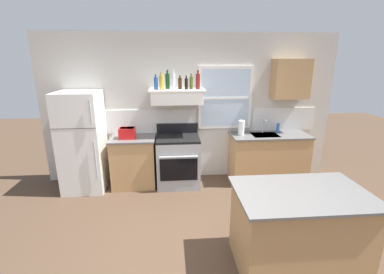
{
  "coord_description": "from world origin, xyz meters",
  "views": [
    {
      "loc": [
        -0.37,
        -2.72,
        2.26
      ],
      "look_at": [
        -0.05,
        1.2,
        1.1
      ],
      "focal_mm": 25.12,
      "sensor_mm": 36.0,
      "label": 1
    }
  ],
  "objects_px": {
    "toaster": "(127,133)",
    "bottle_dark_green_wine": "(168,81)",
    "refrigerator": "(82,142)",
    "stove_range": "(178,160)",
    "bottle_champagne_gold_foil": "(162,82)",
    "bottle_red_label_wine": "(198,81)",
    "paper_towel_roll": "(241,128)",
    "bottle_blue_liqueur": "(156,83)",
    "bottle_olive_oil_square": "(191,83)",
    "bottle_balsamic_dark": "(186,84)",
    "bottle_clear_tall": "(173,81)",
    "bottle_brown_stout": "(180,83)",
    "dish_soap_bottle": "(278,128)",
    "kitchen_island": "(298,229)"
  },
  "relations": [
    {
      "from": "toaster",
      "to": "bottle_dark_green_wine",
      "type": "height_order",
      "value": "bottle_dark_green_wine"
    },
    {
      "from": "refrigerator",
      "to": "stove_range",
      "type": "distance_m",
      "value": 1.7
    },
    {
      "from": "stove_range",
      "to": "bottle_champagne_gold_foil",
      "type": "bearing_deg",
      "value": 171.05
    },
    {
      "from": "bottle_red_label_wine",
      "to": "paper_towel_roll",
      "type": "relative_size",
      "value": 1.18
    },
    {
      "from": "bottle_blue_liqueur",
      "to": "bottle_red_label_wine",
      "type": "distance_m",
      "value": 0.71
    },
    {
      "from": "bottle_red_label_wine",
      "to": "stove_range",
      "type": "bearing_deg",
      "value": -173.42
    },
    {
      "from": "bottle_olive_oil_square",
      "to": "refrigerator",
      "type": "bearing_deg",
      "value": -175.74
    },
    {
      "from": "stove_range",
      "to": "bottle_red_label_wine",
      "type": "distance_m",
      "value": 1.46
    },
    {
      "from": "bottle_dark_green_wine",
      "to": "bottle_olive_oil_square",
      "type": "bearing_deg",
      "value": -2.05
    },
    {
      "from": "bottle_dark_green_wine",
      "to": "bottle_balsamic_dark",
      "type": "bearing_deg",
      "value": -16.7
    },
    {
      "from": "refrigerator",
      "to": "bottle_champagne_gold_foil",
      "type": "height_order",
      "value": "bottle_champagne_gold_foil"
    },
    {
      "from": "bottle_champagne_gold_foil",
      "to": "bottle_balsamic_dark",
      "type": "xyz_separation_m",
      "value": [
        0.42,
        -0.0,
        -0.02
      ]
    },
    {
      "from": "bottle_champagne_gold_foil",
      "to": "paper_towel_roll",
      "type": "distance_m",
      "value": 1.63
    },
    {
      "from": "bottle_champagne_gold_foil",
      "to": "bottle_balsamic_dark",
      "type": "relative_size",
      "value": 1.26
    },
    {
      "from": "bottle_clear_tall",
      "to": "toaster",
      "type": "bearing_deg",
      "value": -171.97
    },
    {
      "from": "toaster",
      "to": "stove_range",
      "type": "height_order",
      "value": "toaster"
    },
    {
      "from": "toaster",
      "to": "bottle_red_label_wine",
      "type": "bearing_deg",
      "value": 2.18
    },
    {
      "from": "toaster",
      "to": "paper_towel_roll",
      "type": "xyz_separation_m",
      "value": [
        2.03,
        0.04,
        0.04
      ]
    },
    {
      "from": "bottle_balsamic_dark",
      "to": "paper_towel_roll",
      "type": "xyz_separation_m",
      "value": [
        1.0,
        -0.0,
        -0.8
      ]
    },
    {
      "from": "bottle_brown_stout",
      "to": "bottle_balsamic_dark",
      "type": "xyz_separation_m",
      "value": [
        0.1,
        -0.07,
        -0.0
      ]
    },
    {
      "from": "toaster",
      "to": "bottle_red_label_wine",
      "type": "xyz_separation_m",
      "value": [
        1.23,
        0.05,
        0.87
      ]
    },
    {
      "from": "toaster",
      "to": "bottle_clear_tall",
      "type": "bearing_deg",
      "value": 8.03
    },
    {
      "from": "bottle_red_label_wine",
      "to": "dish_soap_bottle",
      "type": "distance_m",
      "value": 1.76
    },
    {
      "from": "stove_range",
      "to": "bottle_dark_green_wine",
      "type": "distance_m",
      "value": 1.43
    },
    {
      "from": "kitchen_island",
      "to": "bottle_dark_green_wine",
      "type": "bearing_deg",
      "value": 121.6
    },
    {
      "from": "bottle_blue_liqueur",
      "to": "bottle_champagne_gold_foil",
      "type": "relative_size",
      "value": 0.88
    },
    {
      "from": "bottle_clear_tall",
      "to": "bottle_red_label_wine",
      "type": "bearing_deg",
      "value": -9.42
    },
    {
      "from": "bottle_champagne_gold_foil",
      "to": "bottle_red_label_wine",
      "type": "height_order",
      "value": "bottle_red_label_wine"
    },
    {
      "from": "bottle_blue_liqueur",
      "to": "stove_range",
      "type": "bearing_deg",
      "value": -7.15
    },
    {
      "from": "refrigerator",
      "to": "bottle_clear_tall",
      "type": "xyz_separation_m",
      "value": [
        1.59,
        0.13,
        1.02
      ]
    },
    {
      "from": "bottle_brown_stout",
      "to": "bottle_olive_oil_square",
      "type": "xyz_separation_m",
      "value": [
        0.19,
        0.01,
        0.01
      ]
    },
    {
      "from": "dish_soap_bottle",
      "to": "kitchen_island",
      "type": "xyz_separation_m",
      "value": [
        -0.63,
        -2.28,
        -0.54
      ]
    },
    {
      "from": "stove_range",
      "to": "kitchen_island",
      "type": "xyz_separation_m",
      "value": [
        1.25,
        -2.15,
        -0.01
      ]
    },
    {
      "from": "bottle_blue_liqueur",
      "to": "bottle_balsamic_dark",
      "type": "relative_size",
      "value": 1.11
    },
    {
      "from": "refrigerator",
      "to": "bottle_champagne_gold_foil",
      "type": "bearing_deg",
      "value": 2.6
    },
    {
      "from": "bottle_blue_liqueur",
      "to": "bottle_dark_green_wine",
      "type": "height_order",
      "value": "bottle_dark_green_wine"
    },
    {
      "from": "bottle_olive_oil_square",
      "to": "paper_towel_roll",
      "type": "relative_size",
      "value": 0.95
    },
    {
      "from": "stove_range",
      "to": "bottle_olive_oil_square",
      "type": "xyz_separation_m",
      "value": [
        0.25,
        0.12,
        1.39
      ]
    },
    {
      "from": "bottle_champagne_gold_foil",
      "to": "bottle_brown_stout",
      "type": "height_order",
      "value": "bottle_champagne_gold_foil"
    },
    {
      "from": "bottle_clear_tall",
      "to": "bottle_balsamic_dark",
      "type": "relative_size",
      "value": 1.48
    },
    {
      "from": "bottle_brown_stout",
      "to": "dish_soap_bottle",
      "type": "height_order",
      "value": "bottle_brown_stout"
    },
    {
      "from": "bottle_dark_green_wine",
      "to": "bottle_clear_tall",
      "type": "bearing_deg",
      "value": -12.79
    },
    {
      "from": "bottle_balsamic_dark",
      "to": "dish_soap_bottle",
      "type": "distance_m",
      "value": 1.92
    },
    {
      "from": "bottle_dark_green_wine",
      "to": "bottle_red_label_wine",
      "type": "bearing_deg",
      "value": -10.09
    },
    {
      "from": "bottle_blue_liqueur",
      "to": "bottle_brown_stout",
      "type": "height_order",
      "value": "bottle_blue_liqueur"
    },
    {
      "from": "dish_soap_bottle",
      "to": "toaster",
      "type": "bearing_deg",
      "value": -177.03
    },
    {
      "from": "refrigerator",
      "to": "bottle_brown_stout",
      "type": "distance_m",
      "value": 1.97
    },
    {
      "from": "bottle_blue_liqueur",
      "to": "paper_towel_roll",
      "type": "height_order",
      "value": "bottle_blue_liqueur"
    },
    {
      "from": "toaster",
      "to": "bottle_dark_green_wine",
      "type": "xyz_separation_m",
      "value": [
        0.72,
        0.14,
        0.87
      ]
    },
    {
      "from": "toaster",
      "to": "bottle_red_label_wine",
      "type": "relative_size",
      "value": 0.93
    }
  ]
}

